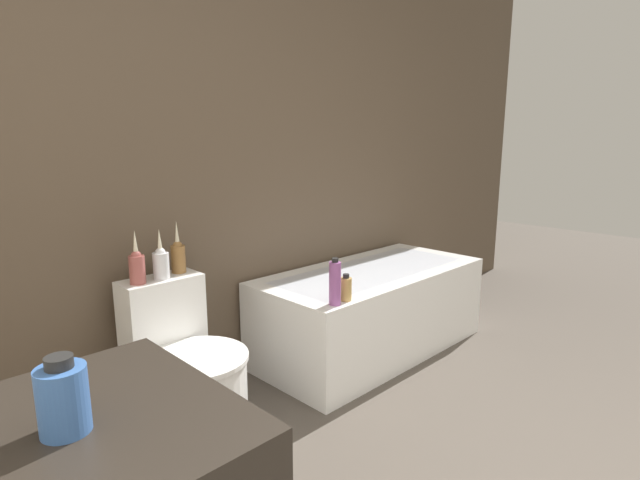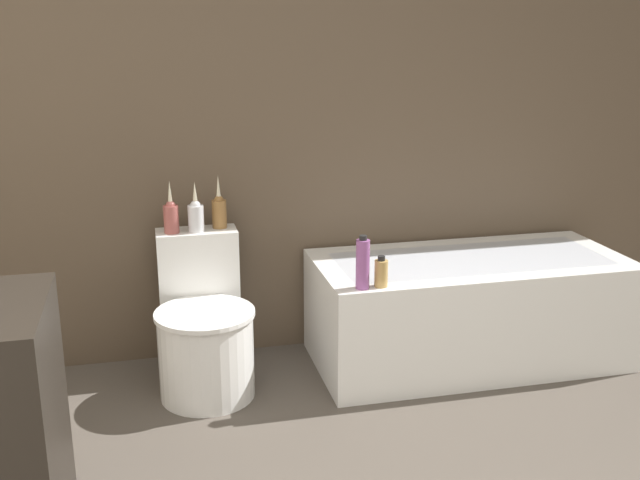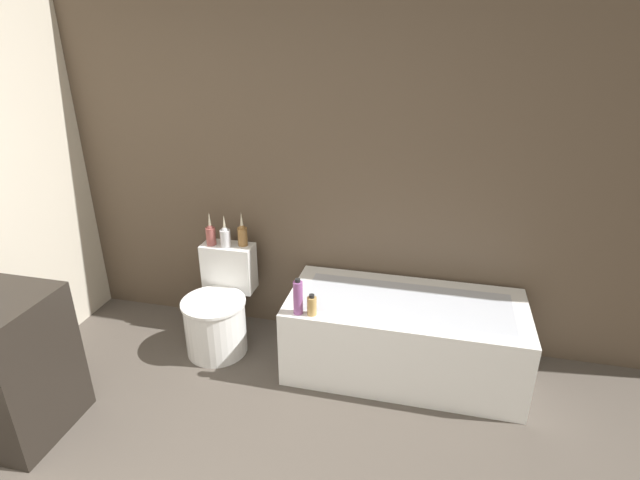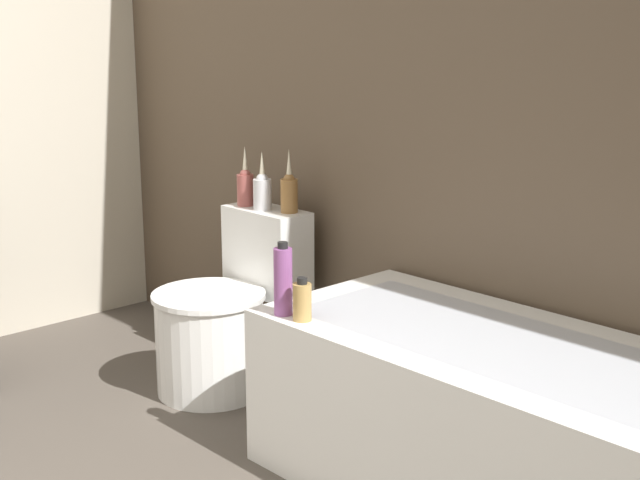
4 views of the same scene
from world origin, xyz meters
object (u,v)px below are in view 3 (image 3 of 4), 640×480
at_px(toilet, 219,311).
at_px(vase_silver, 225,236).
at_px(shampoo_bottle_tall, 298,297).
at_px(shampoo_bottle_short, 312,306).
at_px(vase_bronze, 242,234).
at_px(bathtub, 404,336).
at_px(vase_gold, 211,234).

bearing_deg(toilet, vase_silver, 90.00).
height_order(vase_silver, shampoo_bottle_tall, vase_silver).
relative_size(vase_silver, shampoo_bottle_short, 1.70).
height_order(toilet, vase_bronze, vase_bronze).
relative_size(bathtub, vase_gold, 6.20).
bearing_deg(toilet, shampoo_bottle_short, -19.30).
relative_size(vase_bronze, shampoo_bottle_tall, 1.07).
bearing_deg(vase_bronze, vase_silver, -158.59).
bearing_deg(vase_bronze, vase_gold, -169.89).
xyz_separation_m(toilet, shampoo_bottle_tall, (0.65, -0.26, 0.35)).
distance_m(vase_gold, shampoo_bottle_tall, 0.91).
height_order(shampoo_bottle_tall, shampoo_bottle_short, shampoo_bottle_tall).
bearing_deg(vase_bronze, shampoo_bottle_short, -38.88).
height_order(bathtub, toilet, toilet).
bearing_deg(toilet, vase_gold, 117.98).
bearing_deg(vase_silver, toilet, -90.00).
bearing_deg(vase_bronze, bathtub, -10.96).
bearing_deg(bathtub, vase_bronze, 169.04).
height_order(vase_bronze, shampoo_bottle_short, vase_bronze).
distance_m(vase_bronze, shampoo_bottle_short, 0.83).
height_order(bathtub, vase_silver, vase_silver).
xyz_separation_m(vase_bronze, shampoo_bottle_short, (0.63, -0.50, -0.19)).
relative_size(toilet, vase_silver, 2.97).
distance_m(toilet, vase_silver, 0.53).
height_order(vase_gold, vase_silver, vase_gold).
bearing_deg(shampoo_bottle_short, toilet, 160.70).
height_order(bathtub, shampoo_bottle_tall, shampoo_bottle_tall).
bearing_deg(vase_bronze, toilet, -114.07).
distance_m(vase_silver, vase_bronze, 0.12).
relative_size(vase_silver, vase_bronze, 0.93).
distance_m(bathtub, vase_silver, 1.38).
relative_size(shampoo_bottle_tall, shampoo_bottle_short, 1.71).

